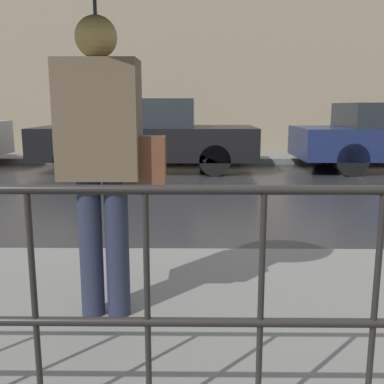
% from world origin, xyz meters
% --- Properties ---
extents(ground_plane, '(80.00, 80.00, 0.00)m').
position_xyz_m(ground_plane, '(0.00, 0.00, 0.00)').
color(ground_plane, '#262628').
extents(sidewalk_near, '(28.00, 2.44, 0.13)m').
position_xyz_m(sidewalk_near, '(0.00, -4.63, 0.06)').
color(sidewalk_near, slate).
rests_on(sidewalk_near, ground_plane).
extents(sidewalk_far, '(28.00, 2.18, 0.13)m').
position_xyz_m(sidewalk_far, '(0.00, 4.50, 0.06)').
color(sidewalk_far, slate).
rests_on(sidewalk_far, ground_plane).
extents(lane_marking, '(25.20, 0.12, 0.01)m').
position_xyz_m(lane_marking, '(0.00, 0.00, 0.00)').
color(lane_marking, gold).
rests_on(lane_marking, ground_plane).
extents(building_storefront, '(28.00, 0.30, 4.64)m').
position_xyz_m(building_storefront, '(0.00, 5.74, 2.32)').
color(building_storefront, gray).
rests_on(building_storefront, ground_plane).
extents(railing_foreground, '(12.00, 0.04, 0.95)m').
position_xyz_m(railing_foreground, '(-0.00, -5.60, 0.74)').
color(railing_foreground, black).
rests_on(railing_foreground, sidewalk_near).
extents(pedestrian, '(0.95, 0.95, 2.10)m').
position_xyz_m(pedestrian, '(-0.56, -4.67, 1.73)').
color(pedestrian, '#23283D').
rests_on(pedestrian, sidewalk_near).
extents(car_black, '(4.63, 1.90, 1.51)m').
position_xyz_m(car_black, '(-1.16, 2.46, 0.76)').
color(car_black, black).
rests_on(car_black, ground_plane).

